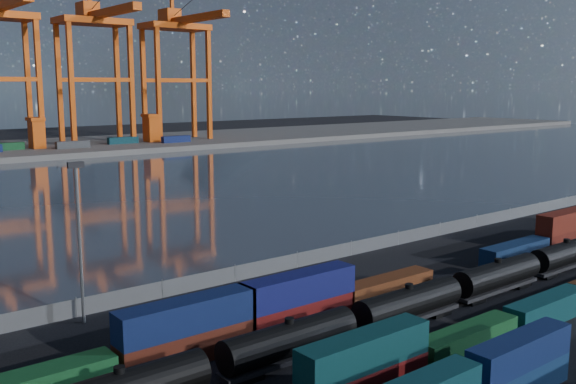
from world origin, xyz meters
TOP-DOWN VIEW (x-y plane):
  - ground at (0.00, 0.00)m, footprint 700.00×700.00m
  - harbor_water at (0.00, 105.00)m, footprint 700.00×700.00m
  - container_row_south at (-8.57, -10.52)m, footprint 139.03×2.27m
  - container_row_mid at (0.70, -3.47)m, footprint 141.61×2.48m
  - container_row_north at (-8.35, 11.10)m, footprint 142.75×2.65m
  - tanker_string at (-19.87, 4.91)m, footprint 106.90×2.99m
  - waterfront_fence at (-0.00, 28.00)m, footprint 160.12×0.12m
  - yard_light_mast at (-30.00, 26.00)m, footprint 1.60×0.40m

SIDE VIEW (x-z plane):
  - ground at x=0.00m, z-range 0.00..0.00m
  - harbor_water at x=0.00m, z-range 0.01..0.01m
  - waterfront_fence at x=0.00m, z-range -0.10..2.10m
  - container_row_mid at x=0.70m, z-range -1.08..4.21m
  - container_row_south at x=-8.57m, z-range -0.46..4.37m
  - tanker_string at x=-19.87m, z-range 0.01..4.28m
  - container_row_north at x=-8.35m, z-range -0.60..5.04m
  - yard_light_mast at x=-30.00m, z-range 1.00..17.60m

